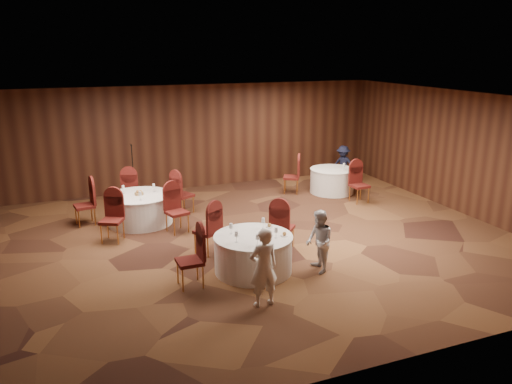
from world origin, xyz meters
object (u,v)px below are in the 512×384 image
object	(u,v)px
woman_a	(264,267)
man_c	(343,165)
table_main	(253,253)
table_left	(140,209)
woman_b	(319,242)
table_right	(332,180)
mic_stand	(134,187)

from	to	relation	value
woman_a	man_c	world-z (taller)	woman_a
woman_a	table_main	bearing A→B (deg)	-107.02
table_left	woman_b	world-z (taller)	woman_b
man_c	table_left	bearing A→B (deg)	-107.41
table_main	table_right	size ratio (longest dim) A/B	1.16
table_left	table_right	distance (m)	5.93
table_main	table_left	size ratio (longest dim) A/B	0.96
woman_a	man_c	xyz separation A→B (m)	(5.45, 6.52, -0.08)
table_right	man_c	size ratio (longest dim) A/B	1.09
table_left	woman_a	size ratio (longest dim) A/B	1.16
table_main	man_c	world-z (taller)	man_c
table_main	woman_a	world-z (taller)	woman_a
table_main	table_right	bearing A→B (deg)	45.67
table_left	woman_a	xyz separation A→B (m)	(1.31, -5.01, 0.33)
table_left	man_c	size ratio (longest dim) A/B	1.31
mic_stand	table_left	bearing A→B (deg)	-93.60
woman_a	woman_b	world-z (taller)	woman_a
woman_a	woman_b	size ratio (longest dim) A/B	1.11
table_right	woman_a	xyz separation A→B (m)	(-4.58, -5.68, 0.33)
mic_stand	woman_b	xyz separation A→B (m)	(2.73, -5.85, 0.12)
table_main	table_left	bearing A→B (deg)	113.99
table_main	woman_b	distance (m)	1.31
table_right	man_c	world-z (taller)	man_c
woman_a	man_c	size ratio (longest dim) A/B	1.13
woman_b	man_c	world-z (taller)	woman_b
table_main	mic_stand	world-z (taller)	mic_stand
woman_a	man_c	bearing A→B (deg)	-133.12
table_left	woman_a	bearing A→B (deg)	-75.35
table_right	mic_stand	distance (m)	5.87
table_main	mic_stand	size ratio (longest dim) A/B	0.91
table_left	table_right	size ratio (longest dim) A/B	1.21
mic_stand	man_c	distance (m)	6.66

